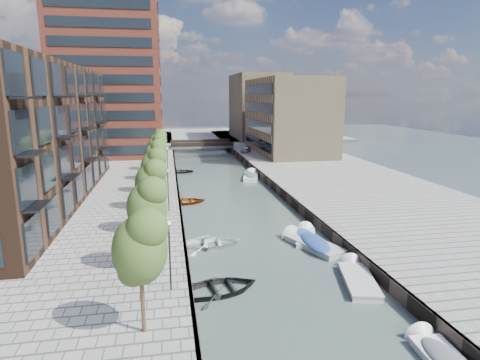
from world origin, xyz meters
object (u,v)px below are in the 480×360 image
object	(u,v)px
motorboat_4	(251,176)
tree_6	(158,141)
tree_0	(140,245)
sloop_1	(220,292)
tree_3	(154,166)
sloop_4	(180,173)
car	(246,149)
motorboat_2	(356,278)
tree_5	(157,147)
tree_1	(147,205)
sloop_2	(185,203)
motorboat_0	(310,243)
tree_2	(151,181)
tree_4	(155,155)
bridge	(201,145)
sloop_3	(209,247)
motorboat_3	(305,236)

from	to	relation	value
motorboat_4	tree_6	bearing A→B (deg)	166.59
tree_0	sloop_1	xyz separation A→B (m)	(4.25, 5.04, -5.31)
tree_3	sloop_4	bearing A→B (deg)	82.55
motorboat_4	car	size ratio (longest dim) A/B	1.62
tree_3	motorboat_2	world-z (taller)	tree_3
tree_5	motorboat_4	size ratio (longest dim) A/B	1.00
tree_1	sloop_2	bearing A→B (deg)	80.86
tree_0	tree_1	bearing A→B (deg)	90.00
motorboat_0	motorboat_2	world-z (taller)	motorboat_0
motorboat_0	motorboat_4	bearing A→B (deg)	88.22
tree_5	motorboat_0	bearing A→B (deg)	-62.22
motorboat_4	tree_0	bearing A→B (deg)	-108.88
tree_2	sloop_2	xyz separation A→B (m)	(3.10, 12.26, -5.31)
tree_0	car	xyz separation A→B (m)	(16.30, 58.36, -3.68)
tree_6	car	world-z (taller)	tree_6
tree_5	car	size ratio (longest dim) A/B	1.61
tree_6	sloop_1	world-z (taller)	tree_6
tree_2	tree_4	size ratio (longest dim) A/B	1.00
bridge	sloop_4	distance (m)	23.95
tree_6	sloop_2	distance (m)	16.90
sloop_1	tree_6	bearing A→B (deg)	-5.19
tree_2	sloop_3	distance (m)	7.01
sloop_1	sloop_3	world-z (taller)	sloop_3
motorboat_3	car	xyz separation A→B (m)	(3.62, 45.13, 1.44)
tree_2	car	bearing A→B (deg)	69.83
tree_3	tree_6	bearing A→B (deg)	90.00
tree_1	tree_2	distance (m)	7.00
tree_4	motorboat_3	size ratio (longest dim) A/B	1.22
sloop_1	sloop_2	size ratio (longest dim) A/B	1.07
sloop_2	sloop_4	distance (m)	18.45
tree_3	motorboat_4	xyz separation A→B (m)	(13.28, 17.83, -5.08)
motorboat_2	sloop_1	bearing A→B (deg)	-178.91
tree_2	tree_5	bearing A→B (deg)	90.00
sloop_1	motorboat_0	xyz separation A→B (m)	(8.18, 6.36, 0.23)
motorboat_2	motorboat_4	size ratio (longest dim) A/B	0.94
tree_2	tree_5	xyz separation A→B (m)	(0.00, 21.00, 0.00)
motorboat_2	sloop_2	bearing A→B (deg)	116.06
tree_4	sloop_3	xyz separation A→B (m)	(4.39, -15.27, -5.31)
tree_6	car	size ratio (longest dim) A/B	1.61
tree_5	motorboat_0	world-z (taller)	tree_5
sloop_3	motorboat_2	size ratio (longest dim) A/B	0.89
tree_5	motorboat_2	world-z (taller)	tree_5
tree_5	motorboat_2	distance (m)	33.07
tree_0	tree_1	size ratio (longest dim) A/B	1.00
bridge	sloop_3	distance (m)	55.44
tree_4	motorboat_3	world-z (taller)	tree_4
motorboat_0	tree_6	bearing A→B (deg)	112.11
car	tree_4	bearing A→B (deg)	-94.63
tree_1	sloop_1	distance (m)	7.07
car	tree_6	bearing A→B (deg)	-111.30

